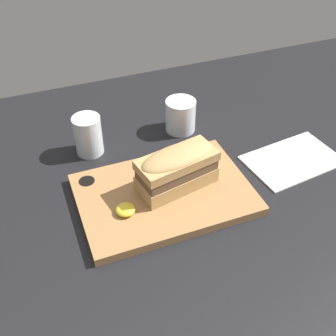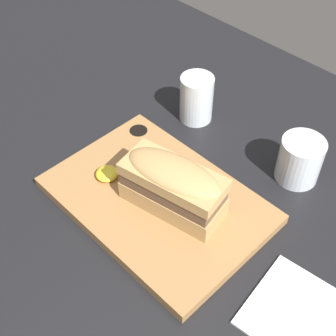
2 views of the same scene
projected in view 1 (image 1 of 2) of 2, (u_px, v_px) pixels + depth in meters
dining_table at (167, 187)px, 91.58cm from camera, size 170.63×100.06×2.00cm
serving_board at (164, 194)px, 87.20cm from camera, size 35.25×24.30×1.92cm
sandwich at (177, 167)px, 84.75cm from camera, size 17.48×10.26×9.05cm
mustard_dollop at (125, 210)px, 81.43cm from camera, size 3.82×3.82×1.53cm
water_glass at (88, 137)px, 97.03cm from camera, size 6.47×6.47×9.43cm
wine_glass at (180, 117)px, 104.31cm from camera, size 7.49×7.49×8.14cm
napkin at (293, 160)px, 96.90cm from camera, size 22.66×16.09×0.40cm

